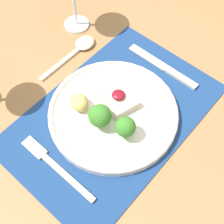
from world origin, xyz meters
TOP-DOWN VIEW (x-y plane):
  - ground_plane at (0.00, 0.00)m, footprint 8.00×8.00m
  - dining_table at (0.00, 0.00)m, footprint 1.57×1.05m
  - placemat at (0.00, 0.00)m, footprint 0.47×0.30m
  - dinner_plate at (-0.01, -0.00)m, footprint 0.28×0.28m
  - fork at (-0.17, 0.02)m, footprint 0.02×0.19m
  - knife at (0.18, -0.01)m, footprint 0.02×0.19m
  - spoon at (0.10, 0.19)m, footprint 0.18×0.04m

SIDE VIEW (x-z plane):
  - ground_plane at x=0.00m, z-range 0.00..0.00m
  - dining_table at x=0.00m, z-range 0.29..1.03m
  - placemat at x=0.00m, z-range 0.74..0.75m
  - fork at x=-0.17m, z-range 0.75..0.75m
  - knife at x=0.18m, z-range 0.74..0.75m
  - spoon at x=0.10m, z-range 0.74..0.76m
  - dinner_plate at x=-0.01m, z-range 0.72..0.80m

